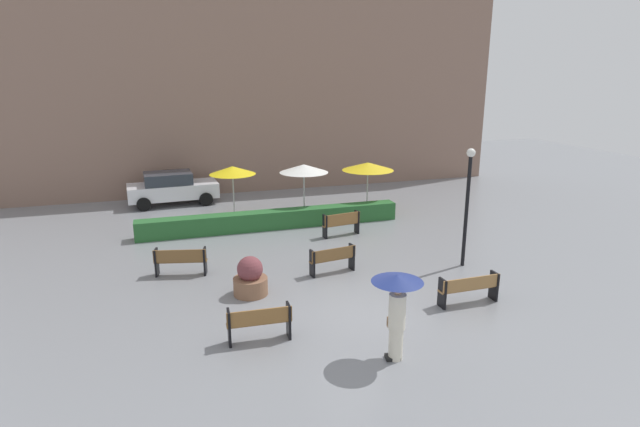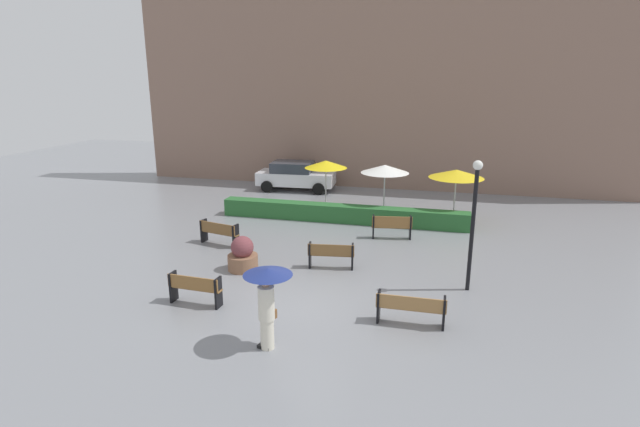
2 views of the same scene
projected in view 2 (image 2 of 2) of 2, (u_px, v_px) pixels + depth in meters
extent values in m
plane|color=gray|center=(301.00, 307.00, 13.83)|extent=(60.00, 60.00, 0.00)
cube|color=olive|center=(392.00, 227.00, 19.51)|extent=(1.57, 0.46, 0.04)
cube|color=olive|center=(392.00, 222.00, 19.32)|extent=(1.54, 0.28, 0.45)
cube|color=black|center=(373.00, 227.00, 19.55)|extent=(0.11, 0.33, 0.92)
cube|color=black|center=(410.00, 228.00, 19.43)|extent=(0.11, 0.33, 0.92)
cube|color=brown|center=(331.00, 255.00, 16.53)|extent=(1.55, 0.44, 0.04)
cube|color=brown|center=(331.00, 250.00, 16.34)|extent=(1.52, 0.26, 0.38)
cube|color=black|center=(310.00, 255.00, 16.59)|extent=(0.11, 0.33, 0.86)
cube|color=black|center=(352.00, 257.00, 16.44)|extent=(0.11, 0.33, 0.86)
cube|color=#9E7242|center=(411.00, 308.00, 12.79)|extent=(1.77, 0.29, 0.04)
cube|color=#9E7242|center=(411.00, 303.00, 12.60)|extent=(1.77, 0.05, 0.36)
cube|color=black|center=(379.00, 306.00, 12.97)|extent=(0.06, 0.37, 0.83)
cube|color=black|center=(444.00, 313.00, 12.60)|extent=(0.06, 0.37, 0.83)
cube|color=olive|center=(196.00, 288.00, 13.92)|extent=(1.55, 0.33, 0.04)
cube|color=olive|center=(192.00, 283.00, 13.72)|extent=(1.54, 0.11, 0.38)
cube|color=black|center=(173.00, 287.00, 14.11)|extent=(0.08, 0.36, 0.87)
cube|color=black|center=(218.00, 293.00, 13.71)|extent=(0.08, 0.36, 0.87)
cube|color=brown|center=(220.00, 233.00, 18.82)|extent=(1.64, 0.63, 0.04)
cube|color=brown|center=(217.00, 228.00, 18.63)|extent=(1.59, 0.41, 0.41)
cube|color=black|center=(204.00, 231.00, 19.14)|extent=(0.14, 0.37, 0.88)
cube|color=black|center=(236.00, 236.00, 18.47)|extent=(0.14, 0.37, 0.88)
cylinder|color=silver|center=(267.00, 334.00, 11.68)|extent=(0.32, 0.32, 0.75)
cube|color=black|center=(265.00, 346.00, 11.80)|extent=(0.37, 0.32, 0.08)
cylinder|color=silver|center=(266.00, 303.00, 11.47)|extent=(0.38, 0.38, 0.81)
sphere|color=tan|center=(266.00, 282.00, 11.33)|extent=(0.21, 0.21, 0.21)
cube|color=brown|center=(271.00, 313.00, 11.76)|extent=(0.29, 0.16, 0.22)
cylinder|color=black|center=(268.00, 290.00, 11.48)|extent=(0.02, 0.02, 0.90)
cone|color=navy|center=(268.00, 272.00, 11.36)|extent=(1.15, 1.15, 0.16)
cylinder|color=brown|center=(243.00, 262.00, 16.43)|extent=(0.99, 0.99, 0.51)
sphere|color=brown|center=(242.00, 247.00, 16.29)|extent=(0.74, 0.74, 0.74)
cylinder|color=black|center=(472.00, 232.00, 14.47)|extent=(0.12, 0.12, 3.65)
sphere|color=white|center=(478.00, 165.00, 13.94)|extent=(0.28, 0.28, 0.28)
cylinder|color=silver|center=(326.00, 186.00, 23.87)|extent=(0.06, 0.06, 2.11)
cone|color=yellow|center=(326.00, 164.00, 23.59)|extent=(2.01, 2.01, 0.35)
cylinder|color=silver|center=(384.00, 193.00, 22.17)|extent=(0.06, 0.06, 2.22)
cone|color=white|center=(385.00, 169.00, 21.87)|extent=(2.11, 2.11, 0.35)
cylinder|color=silver|center=(455.00, 198.00, 21.58)|extent=(0.06, 0.06, 2.12)
cone|color=yellow|center=(456.00, 174.00, 21.29)|extent=(2.33, 2.33, 0.35)
cube|color=#28602D|center=(342.00, 214.00, 21.72)|extent=(10.76, 0.70, 0.74)
cube|color=#846656|center=(383.00, 87.00, 27.27)|extent=(28.00, 1.20, 11.09)
cube|color=silver|center=(296.00, 178.00, 27.60)|extent=(4.29, 1.98, 0.70)
cube|color=#333842|center=(293.00, 167.00, 27.47)|extent=(2.29, 1.73, 0.55)
cylinder|color=black|center=(325.00, 182.00, 28.26)|extent=(0.65, 0.26, 0.64)
cylinder|color=black|center=(318.00, 189.00, 26.61)|extent=(0.65, 0.26, 0.64)
cylinder|color=black|center=(276.00, 180.00, 28.79)|extent=(0.65, 0.26, 0.64)
cylinder|color=black|center=(267.00, 187.00, 27.13)|extent=(0.65, 0.26, 0.64)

